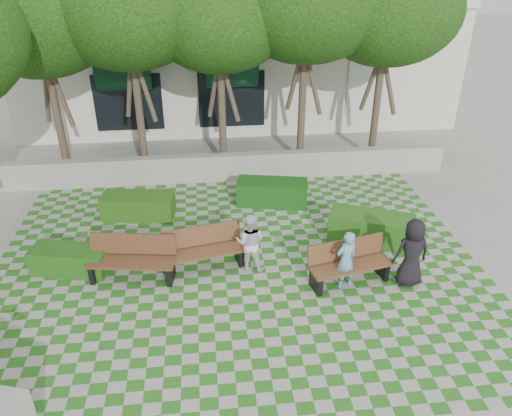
{
  "coord_description": "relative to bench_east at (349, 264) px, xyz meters",
  "views": [
    {
      "loc": [
        -0.69,
        -9.13,
        7.21
      ],
      "look_at": [
        0.5,
        1.5,
        1.4
      ],
      "focal_mm": 35.0,
      "sensor_mm": 36.0,
      "label": 1
    }
  ],
  "objects": [
    {
      "name": "ground",
      "position": [
        -2.54,
        -0.21,
        -0.49
      ],
      "size": [
        90.0,
        90.0,
        0.0
      ],
      "primitive_type": "plane",
      "color": "gray",
      "rests_on": "ground"
    },
    {
      "name": "lawn",
      "position": [
        -2.54,
        0.79,
        -0.49
      ],
      "size": [
        12.0,
        12.0,
        0.0
      ],
      "primitive_type": "plane",
      "color": "#2B721E",
      "rests_on": "ground"
    },
    {
      "name": "retaining_wall",
      "position": [
        -2.54,
        5.99,
        -0.04
      ],
      "size": [
        15.0,
        0.36,
        0.9
      ],
      "primitive_type": "cube",
      "color": "#9E9B93",
      "rests_on": "ground"
    },
    {
      "name": "bench_east",
      "position": [
        0.0,
        0.0,
        0.0
      ],
      "size": [
        2.04,
        1.05,
        1.02
      ],
      "rotation": [
        0.0,
        0.0,
        0.22
      ],
      "color": "brown",
      "rests_on": "ground"
    },
    {
      "name": "bench_mid",
      "position": [
        -3.37,
        0.97,
        0.01
      ],
      "size": [
        2.07,
        1.05,
        1.04
      ],
      "rotation": [
        0.0,
        0.0,
        0.2
      ],
      "color": "brown",
      "rests_on": "ground"
    },
    {
      "name": "bench_west",
      "position": [
        -5.06,
        0.71,
        0.03
      ],
      "size": [
        2.13,
        0.98,
        1.08
      ],
      "rotation": [
        0.0,
        0.0,
        -0.15
      ],
      "color": "#502E1B",
      "rests_on": "ground"
    },
    {
      "name": "hedge_east",
      "position": [
        1.1,
        1.7,
        -0.11
      ],
      "size": [
        2.37,
        1.69,
        0.77
      ],
      "primitive_type": "cube",
      "rotation": [
        0.0,
        0.0,
        -0.41
      ],
      "color": "#215316",
      "rests_on": "ground"
    },
    {
      "name": "hedge_midright",
      "position": [
        -1.23,
        4.12,
        -0.12
      ],
      "size": [
        2.24,
        1.25,
        0.74
      ],
      "primitive_type": "cube",
      "rotation": [
        0.0,
        0.0,
        -0.2
      ],
      "color": "#124612",
      "rests_on": "ground"
    },
    {
      "name": "hedge_midleft",
      "position": [
        -5.21,
        3.71,
        -0.14
      ],
      "size": [
        2.13,
        1.1,
        0.71
      ],
      "primitive_type": "cube",
      "rotation": [
        0.0,
        0.0,
        -0.15
      ],
      "color": "#234F15",
      "rests_on": "ground"
    },
    {
      "name": "hedge_west",
      "position": [
        -6.6,
        1.14,
        -0.17
      ],
      "size": [
        1.95,
        1.13,
        0.64
      ],
      "primitive_type": "cube",
      "rotation": [
        0.0,
        0.0,
        -0.23
      ],
      "color": "#1C4C14",
      "rests_on": "ground"
    },
    {
      "name": "person_blue",
      "position": [
        -0.13,
        -0.18,
        0.24
      ],
      "size": [
        0.62,
        0.51,
        1.47
      ],
      "primitive_type": "imported",
      "rotation": [
        0.0,
        0.0,
        3.49
      ],
      "color": "#6DA9C8",
      "rests_on": "ground"
    },
    {
      "name": "person_dark",
      "position": [
        1.39,
        -0.23,
        0.35
      ],
      "size": [
        0.86,
        0.58,
        1.69
      ],
      "primitive_type": "imported",
      "rotation": [
        0.0,
        0.0,
        3.2
      ],
      "color": "black",
      "rests_on": "ground"
    },
    {
      "name": "person_white",
      "position": [
        -2.24,
        0.78,
        0.25
      ],
      "size": [
        0.85,
        0.74,
        1.5
      ],
      "primitive_type": "imported",
      "rotation": [
        0.0,
        0.0,
        2.87
      ],
      "color": "silver",
      "rests_on": "ground"
    },
    {
      "name": "tree_row",
      "position": [
        -4.41,
        5.75,
        4.69
      ],
      "size": [
        17.7,
        13.4,
        7.41
      ],
      "color": "#47382B",
      "rests_on": "ground"
    },
    {
      "name": "building",
      "position": [
        -1.61,
        13.87,
        2.02
      ],
      "size": [
        18.0,
        8.92,
        5.15
      ],
      "color": "silver",
      "rests_on": "ground"
    }
  ]
}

